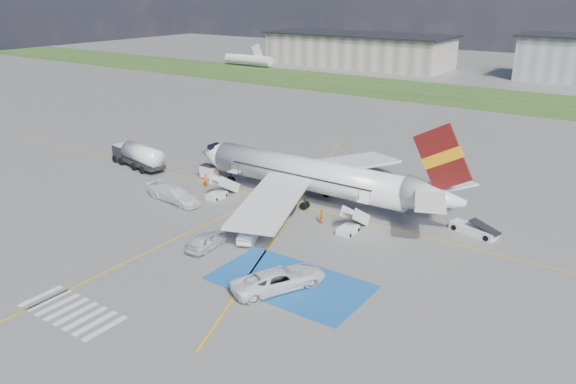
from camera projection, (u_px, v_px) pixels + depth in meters
The scene contains 21 objects.
ground at pixel (233, 239), 58.14m from camera, with size 400.00×400.00×0.00m, color #60605E.
grass_strip at pixel (494, 99), 131.46m from camera, with size 400.00×30.00×0.01m, color #2D4C1E.
taxiway_line_main at pixel (297, 205), 67.40m from camera, with size 120.00×0.20×0.01m, color gold.
taxiway_line_cross at pixel (124, 263), 53.10m from camera, with size 0.20×60.00×0.01m, color gold.
taxiway_line_diag at pixel (297, 205), 67.40m from camera, with size 0.20×60.00×0.01m, color gold.
staging_box at pixel (290, 282), 49.70m from camera, with size 14.00×8.00×0.01m, color #1A559D.
crosswalk at pixel (71, 311), 45.21m from camera, with size 9.00×4.00×0.01m.
terminal_west at pixel (358, 50), 186.22m from camera, with size 60.00×22.00×10.00m, color gray.
airliner at pixel (317, 176), 66.98m from camera, with size 36.81×32.95×11.92m.
airstairs_fwd at pixel (219, 192), 69.73m from camera, with size 1.90×5.20×3.60m.
airstairs_aft at pixel (350, 226), 59.82m from camera, with size 1.90×5.20×3.60m.
fuel_tanker at pixel (138, 158), 80.95m from camera, with size 10.65×4.59×3.53m.
gpu_cart at pixel (209, 173), 76.45m from camera, with size 2.33×1.54×1.90m.
belt_loader at pixel (474, 230), 59.41m from camera, with size 5.54×2.94×1.60m.
car_silver_a at pixel (206, 240), 55.93m from camera, with size 2.02×5.02×1.71m, color silver.
car_silver_b at pixel (250, 234), 57.71m from camera, with size 1.57×4.51×1.49m, color silver.
van_white_a at pixel (279, 276), 48.29m from camera, with size 2.97×6.44×2.42m, color white.
van_white_b at pixel (174, 192), 68.22m from camera, with size 2.55×6.28×2.46m, color white.
crew_fwd at pixel (206, 181), 72.94m from camera, with size 0.69×0.45×1.88m, color orange.
crew_nose at pixel (218, 178), 74.46m from camera, with size 0.77×0.60×1.58m, color orange.
crew_aft at pixel (321, 216), 61.95m from camera, with size 0.92×0.38×1.57m, color orange.
Camera 1 is at (34.90, -40.20, 24.56)m, focal length 35.00 mm.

